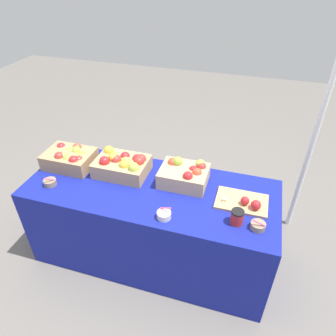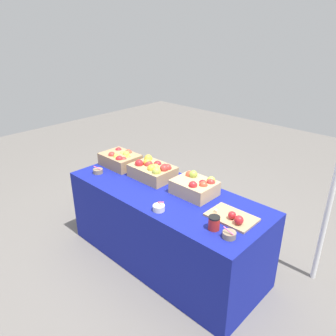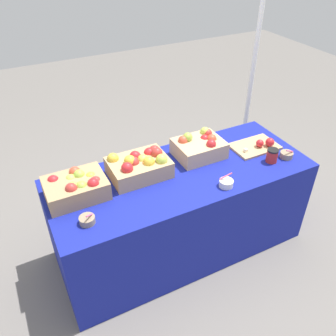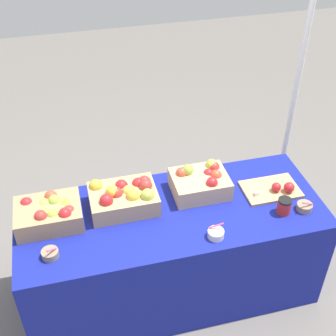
{
  "view_description": "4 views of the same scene",
  "coord_description": "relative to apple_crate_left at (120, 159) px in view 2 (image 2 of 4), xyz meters",
  "views": [
    {
      "loc": [
        0.66,
        -1.7,
        2.21
      ],
      "look_at": [
        0.12,
        0.07,
        0.9
      ],
      "focal_mm": 33.12,
      "sensor_mm": 36.0,
      "label": 1
    },
    {
      "loc": [
        1.77,
        -1.83,
        2.09
      ],
      "look_at": [
        0.04,
        -0.01,
        0.98
      ],
      "focal_mm": 34.78,
      "sensor_mm": 36.0,
      "label": 2
    },
    {
      "loc": [
        -1.01,
        -1.77,
        2.24
      ],
      "look_at": [
        -0.1,
        0.01,
        0.81
      ],
      "focal_mm": 37.95,
      "sensor_mm": 36.0,
      "label": 3
    },
    {
      "loc": [
        -0.53,
        -2.01,
        2.7
      ],
      "look_at": [
        -0.01,
        0.05,
        1.04
      ],
      "focal_mm": 49.36,
      "sensor_mm": 36.0,
      "label": 4
    }
  ],
  "objects": [
    {
      "name": "apple_crate_right",
      "position": [
        0.95,
        0.06,
        -0.0
      ],
      "size": [
        0.36,
        0.28,
        0.18
      ],
      "color": "tan",
      "rests_on": "table"
    },
    {
      "name": "cutting_board_front",
      "position": [
        1.41,
        -0.06,
        -0.06
      ],
      "size": [
        0.36,
        0.24,
        0.09
      ],
      "color": "tan",
      "rests_on": "table"
    },
    {
      "name": "sample_bowl_far",
      "position": [
        -0.02,
        -0.27,
        -0.05
      ],
      "size": [
        0.1,
        0.1,
        0.09
      ],
      "color": "gray",
      "rests_on": "table"
    },
    {
      "name": "coffee_cup",
      "position": [
        1.39,
        -0.26,
        -0.02
      ],
      "size": [
        0.08,
        0.08,
        0.1
      ],
      "color": "red",
      "rests_on": "table"
    },
    {
      "name": "sample_bowl_near",
      "position": [
        0.92,
        -0.36,
        -0.05
      ],
      "size": [
        0.1,
        0.1,
        0.1
      ],
      "color": "silver",
      "rests_on": "table"
    },
    {
      "name": "apple_crate_middle",
      "position": [
        0.45,
        0.03,
        0.0
      ],
      "size": [
        0.41,
        0.3,
        0.18
      ],
      "color": "tan",
      "rests_on": "table"
    },
    {
      "name": "apple_crate_left",
      "position": [
        0.0,
        0.0,
        0.0
      ],
      "size": [
        0.39,
        0.29,
        0.16
      ],
      "color": "tan",
      "rests_on": "table"
    },
    {
      "name": "sample_bowl_mid",
      "position": [
        1.52,
        -0.27,
        -0.05
      ],
      "size": [
        0.1,
        0.1,
        0.09
      ],
      "color": "gray",
      "rests_on": "table"
    },
    {
      "name": "ground_plane",
      "position": [
        0.72,
        -0.08,
        -0.82
      ],
      "size": [
        10.0,
        10.0,
        0.0
      ],
      "primitive_type": "plane",
      "color": "slate"
    },
    {
      "name": "table",
      "position": [
        0.72,
        -0.08,
        -0.45
      ],
      "size": [
        1.9,
        0.76,
        0.74
      ],
      "primitive_type": "cube",
      "color": "navy",
      "rests_on": "ground_plane"
    }
  ]
}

